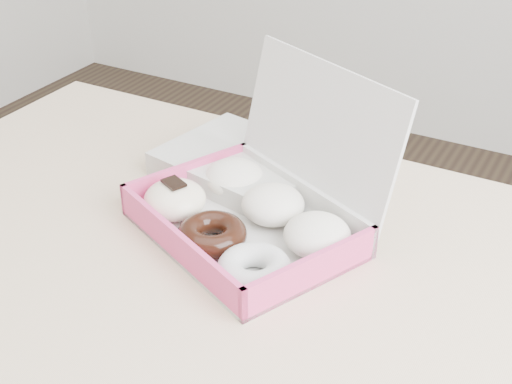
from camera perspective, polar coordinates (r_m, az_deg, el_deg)
The scene contains 3 objects.
table at distance 0.96m, azimuth -2.07°, elevation -10.35°, with size 1.20×0.80×0.75m.
donut_box at distance 0.97m, azimuth -0.29°, elevation -1.37°, with size 0.38×0.36×0.21m.
newspapers at distance 1.11m, azimuth -0.95°, elevation 2.21°, with size 0.24×0.19×0.04m, color silver.
Camera 1 is at (0.38, -0.61, 1.31)m, focal length 50.00 mm.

